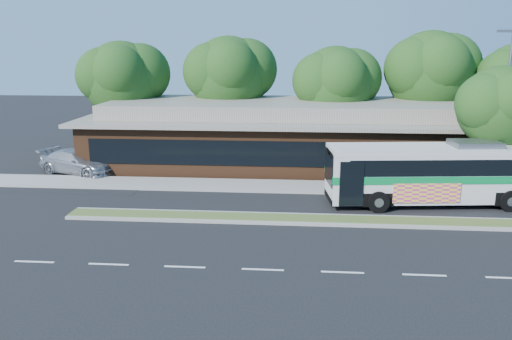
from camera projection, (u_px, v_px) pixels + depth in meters
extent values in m
plane|color=black|center=(333.00, 226.00, 23.51)|extent=(120.00, 120.00, 0.00)
cube|color=#455825|center=(332.00, 220.00, 24.07)|extent=(26.00, 1.10, 0.15)
cube|color=gray|center=(325.00, 187.00, 29.68)|extent=(44.00, 2.60, 0.12)
cube|color=black|center=(61.00, 168.00, 34.54)|extent=(14.00, 12.00, 0.01)
cube|color=#4F2D19|center=(321.00, 141.00, 35.69)|extent=(32.00, 10.00, 3.20)
cube|color=slate|center=(322.00, 117.00, 35.28)|extent=(33.20, 11.20, 0.24)
cube|color=slate|center=(322.00, 108.00, 35.12)|extent=(30.00, 8.00, 1.00)
cube|color=black|center=(325.00, 155.00, 30.80)|extent=(30.00, 0.06, 1.60)
cylinder|color=slate|center=(504.00, 116.00, 27.49)|extent=(0.16, 0.16, 9.00)
cube|color=slate|center=(506.00, 31.00, 26.43)|extent=(0.90, 0.18, 0.14)
cylinder|color=black|center=(125.00, 129.00, 38.66)|extent=(0.44, 0.44, 3.99)
sphere|color=#1C3E14|center=(122.00, 80.00, 37.76)|extent=(5.80, 5.80, 5.80)
sphere|color=#1C3E14|center=(140.00, 73.00, 37.97)|extent=(4.52, 4.52, 4.52)
cylinder|color=black|center=(229.00, 126.00, 39.00)|extent=(0.44, 0.44, 4.20)
sphere|color=#1C3E14|center=(229.00, 76.00, 38.06)|extent=(6.00, 6.00, 6.00)
sphere|color=#1C3E14|center=(247.00, 69.00, 38.27)|extent=(4.68, 4.68, 4.68)
cylinder|color=black|center=(333.00, 133.00, 37.48)|extent=(0.44, 0.44, 3.78)
sphere|color=#1C3E14|center=(335.00, 85.00, 36.61)|extent=(5.60, 5.60, 5.60)
sphere|color=#1C3E14|center=(352.00, 78.00, 36.82)|extent=(4.37, 4.37, 4.37)
cylinder|color=black|center=(425.00, 128.00, 37.84)|extent=(0.44, 0.44, 4.41)
sphere|color=#1C3E14|center=(430.00, 73.00, 36.86)|extent=(6.20, 6.20, 6.20)
sphere|color=#1C3E14|center=(448.00, 66.00, 37.08)|extent=(4.84, 4.84, 4.84)
cylinder|color=black|center=(512.00, 134.00, 36.49)|extent=(0.44, 0.44, 3.86)
cube|color=silver|center=(444.00, 173.00, 26.31)|extent=(12.34, 3.82, 2.79)
cube|color=black|center=(450.00, 162.00, 26.18)|extent=(11.38, 3.77, 0.84)
cube|color=silver|center=(446.00, 149.00, 26.00)|extent=(12.36, 3.84, 0.26)
cube|color=#057A37|center=(443.00, 174.00, 26.33)|extent=(12.41, 3.88, 0.38)
cube|color=black|center=(329.00, 167.00, 26.08)|extent=(0.29, 2.26, 1.73)
cube|color=#BD377F|center=(427.00, 193.00, 25.17)|extent=(3.43, 0.41, 1.01)
cube|color=slate|center=(475.00, 144.00, 25.97)|extent=(2.58, 1.86, 0.30)
cylinder|color=black|center=(378.00, 202.00, 25.27)|extent=(1.14, 0.48, 1.11)
cylinder|color=black|center=(366.00, 188.00, 27.73)|extent=(1.14, 0.48, 1.11)
cylinder|color=black|center=(510.00, 201.00, 25.44)|extent=(1.14, 0.48, 1.11)
cylinder|color=black|center=(486.00, 187.00, 27.90)|extent=(1.14, 0.48, 1.11)
imported|color=#AAABB1|center=(77.00, 162.00, 32.95)|extent=(5.80, 3.86, 1.56)
cylinder|color=black|center=(493.00, 164.00, 27.94)|extent=(0.44, 0.44, 3.63)
sphere|color=#1C3E14|center=(500.00, 107.00, 27.17)|extent=(4.51, 4.51, 4.51)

